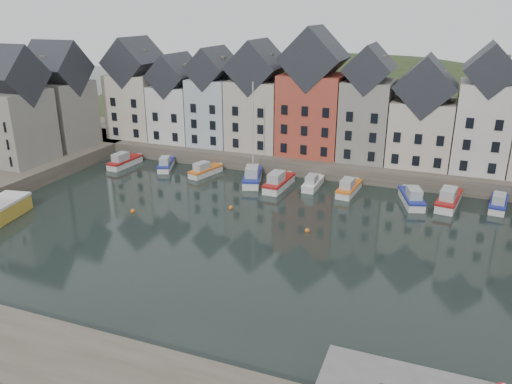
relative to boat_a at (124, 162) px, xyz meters
The scene contains 16 objects.
ground 30.89m from the boat_a, 34.80° to the right, with size 260.00×260.00×0.00m, color black.
far_quay 28.22m from the boat_a, 26.02° to the left, with size 90.00×16.00×2.00m, color #4F473C.
hillside 49.65m from the boat_a, 56.53° to the left, with size 153.60×70.40×64.00m.
far_terrace 31.47m from the boat_a, 19.97° to the left, with size 72.37×8.16×17.78m.
left_terrace 14.04m from the boat_a, 158.84° to the right, with size 7.65×17.00×15.69m.
mooring_buoys 24.65m from the boat_a, 29.91° to the right, with size 20.50×5.50×0.50m.
boat_a is the anchor object (origin of this frame).
boat_b 6.47m from the boat_a, 10.26° to the left, with size 3.57×5.79×2.13m.
boat_c 12.94m from the boat_a, ahead, with size 3.11×5.87×2.15m.
boat_d 20.32m from the boat_a, ahead, with size 4.07×7.33×13.38m.
boat_e 24.27m from the boat_a, ahead, with size 2.43×6.84×2.59m.
boat_f 28.35m from the boat_a, ahead, with size 1.74×5.41×2.07m.
boat_g 33.08m from the boat_a, ahead, with size 2.38×6.13×2.30m.
boat_h 40.78m from the boat_a, ahead, with size 3.74×6.66×2.44m.
boat_i 44.84m from the boat_a, ahead, with size 3.08×7.11×2.64m.
boat_j 50.28m from the boat_a, ahead, with size 2.50×5.90×2.20m.
Camera 1 is at (17.99, -40.96, 21.77)m, focal length 35.00 mm.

